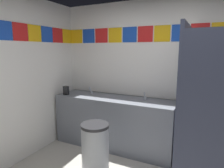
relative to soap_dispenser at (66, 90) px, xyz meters
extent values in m
cube|color=white|center=(1.76, 0.51, 0.30)|extent=(3.92, 0.08, 2.54)
cube|color=yellow|center=(-0.06, 0.47, 1.00)|extent=(0.26, 0.01, 0.26)
cube|color=#1947B7|center=(0.22, 0.47, 1.00)|extent=(0.26, 0.01, 0.26)
cube|color=red|center=(0.50, 0.47, 1.00)|extent=(0.26, 0.01, 0.26)
cube|color=yellow|center=(0.78, 0.47, 1.00)|extent=(0.26, 0.01, 0.26)
cube|color=#1947B7|center=(1.06, 0.47, 1.00)|extent=(0.26, 0.01, 0.26)
cube|color=red|center=(1.34, 0.47, 1.00)|extent=(0.26, 0.01, 0.26)
cube|color=yellow|center=(1.62, 0.47, 1.00)|extent=(0.26, 0.01, 0.26)
cube|color=#1947B7|center=(1.90, 0.47, 1.00)|extent=(0.26, 0.01, 0.26)
cube|color=red|center=(2.18, 0.47, 1.00)|extent=(0.26, 0.01, 0.26)
cube|color=yellow|center=(2.46, 0.47, 1.00)|extent=(0.26, 0.01, 0.26)
cube|color=#1947B7|center=(-0.20, -1.00, 1.00)|extent=(0.01, 0.26, 0.26)
cube|color=red|center=(-0.20, -0.74, 1.00)|extent=(0.01, 0.26, 0.26)
cube|color=yellow|center=(-0.20, -0.47, 1.00)|extent=(0.01, 0.26, 0.26)
cube|color=#1947B7|center=(-0.20, -0.20, 1.00)|extent=(0.01, 0.26, 0.26)
cube|color=red|center=(-0.20, 0.07, 1.00)|extent=(0.01, 0.26, 0.26)
cube|color=yellow|center=(-0.20, 0.34, 1.00)|extent=(0.01, 0.26, 0.26)
cube|color=slate|center=(0.90, 0.18, -0.53)|extent=(2.10, 0.59, 0.89)
cube|color=slate|center=(0.90, 0.46, -0.12)|extent=(2.10, 0.03, 0.08)
cylinder|color=silver|center=(0.37, 0.15, -0.13)|extent=(0.34, 0.34, 0.10)
cylinder|color=silver|center=(1.42, 0.15, -0.13)|extent=(0.34, 0.34, 0.10)
cylinder|color=silver|center=(0.37, 0.29, -0.05)|extent=(0.04, 0.04, 0.05)
cylinder|color=silver|center=(0.37, 0.24, 0.02)|extent=(0.02, 0.06, 0.09)
cylinder|color=silver|center=(1.42, 0.29, -0.05)|extent=(0.04, 0.04, 0.05)
cylinder|color=silver|center=(1.42, 0.24, 0.02)|extent=(0.02, 0.06, 0.09)
cube|color=black|center=(0.00, 0.00, 0.00)|extent=(0.09, 0.07, 0.16)
cylinder|color=black|center=(0.00, -0.04, -0.06)|extent=(0.02, 0.02, 0.03)
cube|color=#33384C|center=(2.10, -0.25, 0.02)|extent=(0.04, 1.44, 1.98)
cylinder|color=silver|center=(2.12, -0.95, 0.12)|extent=(0.02, 0.02, 0.10)
cylinder|color=white|center=(2.62, 0.00, -0.77)|extent=(0.38, 0.38, 0.40)
cylinder|color=#999EA3|center=(0.99, -0.64, -0.64)|extent=(0.38, 0.38, 0.67)
cylinder|color=#262628|center=(0.99, -0.64, -0.28)|extent=(0.39, 0.39, 0.04)
camera|label=1|loc=(2.32, -2.83, 0.74)|focal=31.66mm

